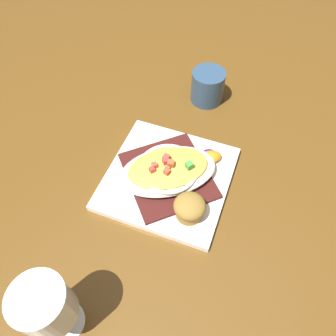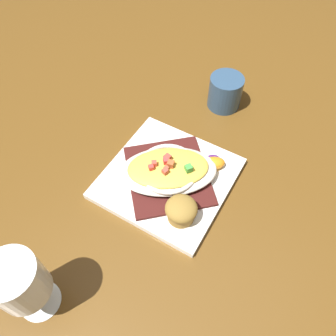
# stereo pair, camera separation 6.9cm
# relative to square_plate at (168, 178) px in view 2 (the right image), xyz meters

# --- Properties ---
(ground_plane) EXTENTS (2.60, 2.60, 0.00)m
(ground_plane) POSITION_rel_square_plate_xyz_m (0.00, 0.00, -0.01)
(ground_plane) COLOR brown
(square_plate) EXTENTS (0.31, 0.31, 0.02)m
(square_plate) POSITION_rel_square_plate_xyz_m (0.00, 0.00, 0.00)
(square_plate) COLOR white
(square_plate) RESTS_ON ground_plane
(folded_napkin) EXTENTS (0.24, 0.24, 0.01)m
(folded_napkin) POSITION_rel_square_plate_xyz_m (0.00, 0.00, 0.01)
(folded_napkin) COLOR #441816
(folded_napkin) RESTS_ON square_plate
(gratin_dish) EXTENTS (0.24, 0.19, 0.05)m
(gratin_dish) POSITION_rel_square_plate_xyz_m (-0.00, 0.00, 0.03)
(gratin_dish) COLOR silver
(gratin_dish) RESTS_ON folded_napkin
(muffin) EXTENTS (0.06, 0.06, 0.05)m
(muffin) POSITION_rel_square_plate_xyz_m (-0.05, 0.09, 0.03)
(muffin) COLOR olive
(muffin) RESTS_ON square_plate
(orange_garnish) EXTENTS (0.06, 0.06, 0.02)m
(orange_garnish) POSITION_rel_square_plate_xyz_m (-0.09, -0.05, 0.02)
(orange_garnish) COLOR #4E1C68
(orange_garnish) RESTS_ON square_plate
(coffee_mug) EXTENTS (0.08, 0.11, 0.08)m
(coffee_mug) POSITION_rel_square_plate_xyz_m (-0.07, -0.27, 0.03)
(coffee_mug) COLOR #2F4C6B
(coffee_mug) RESTS_ON ground_plane
(stemmed_glass) EXTENTS (0.08, 0.08, 0.16)m
(stemmed_glass) POSITION_rel_square_plate_xyz_m (0.14, 0.31, 0.10)
(stemmed_glass) COLOR white
(stemmed_glass) RESTS_ON ground_plane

